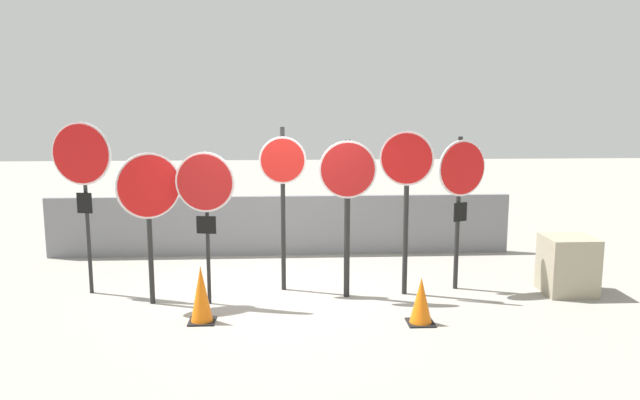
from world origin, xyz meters
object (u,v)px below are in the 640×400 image
(stop_sign_5, at_px, (406,178))
(storage_crate, at_px, (568,265))
(stop_sign_3, at_px, (283,178))
(stop_sign_6, at_px, (461,182))
(traffic_cone_1, at_px, (421,301))
(stop_sign_0, at_px, (82,165))
(stop_sign_1, at_px, (149,197))
(stop_sign_4, at_px, (348,188))
(stop_sign_2, at_px, (205,192))
(traffic_cone_0, at_px, (201,294))

(stop_sign_5, xyz_separation_m, storage_crate, (2.44, -0.04, -1.32))
(stop_sign_3, bearing_deg, stop_sign_6, -2.70)
(stop_sign_3, xyz_separation_m, stop_sign_5, (1.78, -0.31, 0.03))
(stop_sign_3, bearing_deg, traffic_cone_1, -40.98)
(stop_sign_0, xyz_separation_m, stop_sign_3, (2.88, 0.02, -0.21))
(stop_sign_1, height_order, stop_sign_6, stop_sign_6)
(stop_sign_3, bearing_deg, stop_sign_4, -23.74)
(stop_sign_1, bearing_deg, stop_sign_2, -32.58)
(stop_sign_5, bearing_deg, stop_sign_0, -166.05)
(stop_sign_6, bearing_deg, stop_sign_2, 165.78)
(stop_sign_4, bearing_deg, stop_sign_0, 175.77)
(stop_sign_4, relative_size, traffic_cone_1, 3.73)
(stop_sign_0, bearing_deg, stop_sign_2, -5.90)
(stop_sign_3, distance_m, traffic_cone_1, 2.72)
(stop_sign_5, distance_m, traffic_cone_1, 1.87)
(traffic_cone_1, distance_m, storage_crate, 2.71)
(stop_sign_1, bearing_deg, stop_sign_0, 124.51)
(stop_sign_0, relative_size, stop_sign_1, 1.18)
(stop_sign_5, bearing_deg, traffic_cone_0, -143.36)
(stop_sign_4, distance_m, storage_crate, 3.51)
(stop_sign_4, xyz_separation_m, stop_sign_6, (1.72, 0.30, 0.04))
(stop_sign_0, xyz_separation_m, stop_sign_6, (5.52, -0.07, -0.27))
(traffic_cone_0, bearing_deg, stop_sign_4, 24.50)
(stop_sign_1, relative_size, stop_sign_4, 0.93)
(stop_sign_4, height_order, traffic_cone_0, stop_sign_4)
(stop_sign_4, relative_size, stop_sign_6, 0.99)
(stop_sign_0, xyz_separation_m, traffic_cone_1, (4.65, -1.48, -1.62))
(stop_sign_3, xyz_separation_m, traffic_cone_0, (-1.06, -1.29, -1.34))
(stop_sign_6, height_order, traffic_cone_1, stop_sign_6)
(stop_sign_6, distance_m, traffic_cone_0, 4.10)
(stop_sign_2, distance_m, storage_crate, 5.42)
(stop_sign_1, distance_m, stop_sign_2, 0.78)
(stop_sign_1, height_order, traffic_cone_0, stop_sign_1)
(traffic_cone_1, bearing_deg, stop_sign_5, 89.71)
(traffic_cone_1, height_order, storage_crate, storage_crate)
(stop_sign_0, xyz_separation_m, stop_sign_2, (1.82, -0.59, -0.32))
(traffic_cone_0, distance_m, storage_crate, 5.37)
(stop_sign_2, relative_size, traffic_cone_1, 3.51)
(traffic_cone_1, bearing_deg, stop_sign_2, 162.51)
(storage_crate, bearing_deg, traffic_cone_0, -169.86)
(stop_sign_4, distance_m, traffic_cone_0, 2.51)
(stop_sign_2, distance_m, stop_sign_6, 3.73)
(stop_sign_3, distance_m, stop_sign_5, 1.80)
(stop_sign_4, bearing_deg, traffic_cone_0, -154.15)
(stop_sign_4, height_order, stop_sign_6, stop_sign_6)
(stop_sign_2, height_order, stop_sign_4, stop_sign_4)
(stop_sign_4, bearing_deg, stop_sign_6, 11.31)
(stop_sign_2, distance_m, traffic_cone_0, 1.41)
(stop_sign_0, distance_m, storage_crate, 7.27)
(stop_sign_4, height_order, storage_crate, stop_sign_4)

